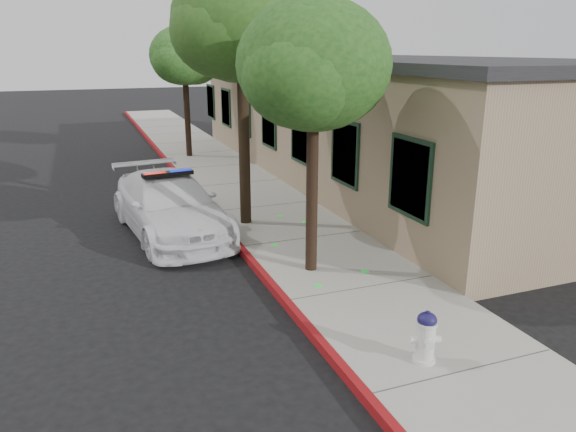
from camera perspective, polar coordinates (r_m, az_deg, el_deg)
The scene contains 9 objects.
ground at distance 10.00m, azimuth -0.42°, elevation -9.66°, with size 120.00×120.00×0.00m, color black.
sidewalk at distance 13.08m, azimuth 1.54°, elevation -2.67°, with size 3.20×60.00×0.15m, color #9C988E.
red_curb at distance 12.60m, azimuth -4.96°, elevation -3.49°, with size 0.14×60.00×0.16m, color maroon.
clapboard_building at distance 20.08m, azimuth 8.63°, elevation 10.16°, with size 7.30×20.89×4.24m.
police_car at distance 13.94m, azimuth -12.31°, elevation 1.12°, with size 2.70×5.38×1.62m.
fire_hydrant at distance 8.24m, azimuth 14.26°, elevation -12.18°, with size 0.46×0.40×0.80m.
street_tree_near at distance 10.44m, azimuth 2.77°, elevation 14.94°, with size 2.97×2.90×5.31m.
street_tree_mid at distance 13.68m, azimuth -4.90°, elevation 19.04°, with size 3.54×3.35×6.40m.
street_tree_far at distance 23.22m, azimuth -10.74°, elevation 15.93°, with size 2.91×2.82×5.28m.
Camera 1 is at (-3.12, -8.36, 4.51)m, focal length 33.87 mm.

